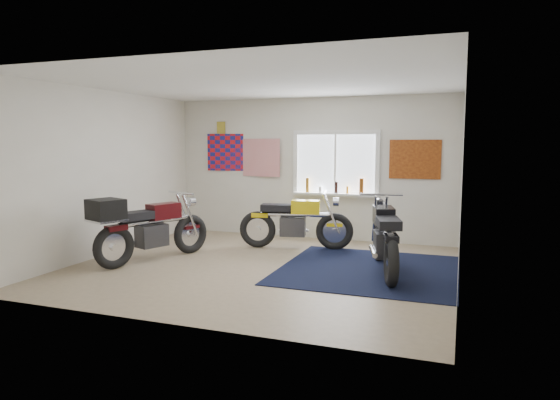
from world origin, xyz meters
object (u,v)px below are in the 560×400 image
(navy_rug, at_px, (368,270))
(yellow_triumph, at_px, (295,223))
(black_chrome_bike, at_px, (385,239))
(maroon_tourer, at_px, (145,227))

(navy_rug, distance_m, yellow_triumph, 1.87)
(black_chrome_bike, height_order, maroon_tourer, black_chrome_bike)
(maroon_tourer, bearing_deg, yellow_triumph, -24.96)
(yellow_triumph, xyz_separation_m, black_chrome_bike, (1.71, -1.11, 0.03))
(black_chrome_bike, relative_size, maroon_tourer, 1.03)
(navy_rug, distance_m, black_chrome_bike, 0.53)
(navy_rug, bearing_deg, black_chrome_bike, -11.76)
(navy_rug, xyz_separation_m, maroon_tourer, (-3.33, -0.71, 0.54))
(navy_rug, xyz_separation_m, black_chrome_bike, (0.23, -0.05, 0.47))
(yellow_triumph, distance_m, maroon_tourer, 2.57)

